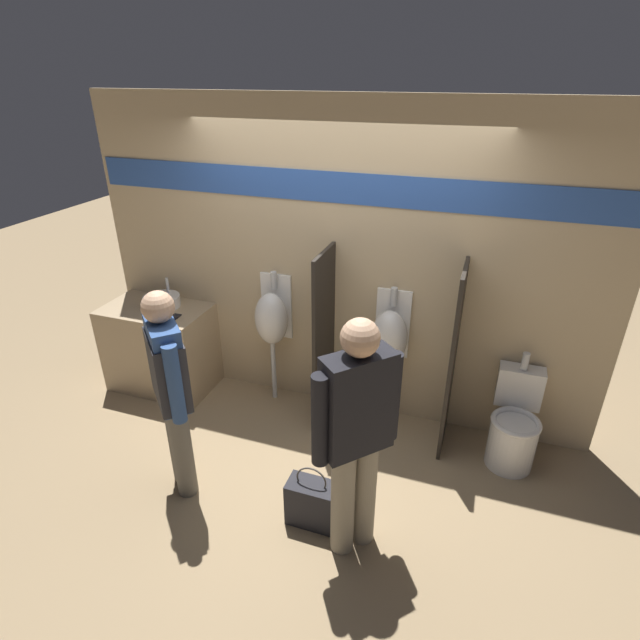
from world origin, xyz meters
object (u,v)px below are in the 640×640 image
(urinal_far, at_px, (389,338))
(person_with_lanyard, at_px, (356,433))
(toilet, at_px, (514,428))
(person_in_vest, at_px, (170,382))
(shopping_bag, at_px, (312,502))
(sink_basin, at_px, (162,301))
(urinal_near_counter, at_px, (272,319))
(cell_phone, at_px, (174,318))

(urinal_far, distance_m, person_with_lanyard, 1.37)
(urinal_far, xyz_separation_m, toilet, (1.07, -0.17, -0.53))
(urinal_far, xyz_separation_m, person_in_vest, (-1.25, -1.28, 0.09))
(urinal_far, height_order, shopping_bag, urinal_far)
(sink_basin, distance_m, urinal_near_counter, 1.08)
(toilet, xyz_separation_m, person_in_vest, (-2.32, -1.11, 0.62))
(toilet, height_order, person_in_vest, person_in_vest)
(sink_basin, xyz_separation_m, urinal_near_counter, (1.08, 0.11, -0.06))
(toilet, distance_m, person_with_lanyard, 1.66)
(cell_phone, bearing_deg, toilet, 2.28)
(toilet, relative_size, person_in_vest, 0.55)
(sink_basin, height_order, urinal_near_counter, urinal_near_counter)
(shopping_bag, bearing_deg, urinal_near_counter, 123.29)
(urinal_far, distance_m, shopping_bag, 1.47)
(urinal_far, bearing_deg, urinal_near_counter, 180.00)
(urinal_far, bearing_deg, toilet, -8.98)
(cell_phone, distance_m, urinal_near_counter, 0.88)
(urinal_near_counter, bearing_deg, toilet, -4.52)
(toilet, bearing_deg, urinal_far, 171.02)
(sink_basin, bearing_deg, shopping_bag, -31.56)
(sink_basin, xyz_separation_m, shopping_bag, (1.93, -1.18, -0.72))
(cell_phone, height_order, person_with_lanyard, person_with_lanyard)
(person_with_lanyard, distance_m, shopping_bag, 0.81)
(urinal_near_counter, bearing_deg, urinal_far, 0.00)
(person_in_vest, bearing_deg, urinal_far, -89.54)
(cell_phone, bearing_deg, urinal_far, 8.59)
(person_in_vest, bearing_deg, shopping_bag, -135.77)
(person_with_lanyard, bearing_deg, sink_basin, 103.57)
(sink_basin, height_order, person_with_lanyard, person_with_lanyard)
(toilet, distance_m, shopping_bag, 1.72)
(toilet, bearing_deg, sink_basin, 178.93)
(sink_basin, relative_size, person_in_vest, 0.21)
(cell_phone, distance_m, person_in_vest, 1.19)
(person_with_lanyard, bearing_deg, cell_phone, 104.48)
(urinal_near_counter, xyz_separation_m, shopping_bag, (0.85, -1.29, -0.67))
(urinal_near_counter, height_order, shopping_bag, urinal_near_counter)
(cell_phone, xyz_separation_m, toilet, (2.97, 0.12, -0.54))
(urinal_near_counter, bearing_deg, person_with_lanyard, -49.54)
(person_in_vest, bearing_deg, toilet, -109.64)
(cell_phone, height_order, urinal_near_counter, urinal_near_counter)
(urinal_near_counter, xyz_separation_m, person_with_lanyard, (1.16, -1.36, 0.08))
(sink_basin, height_order, urinal_far, urinal_far)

